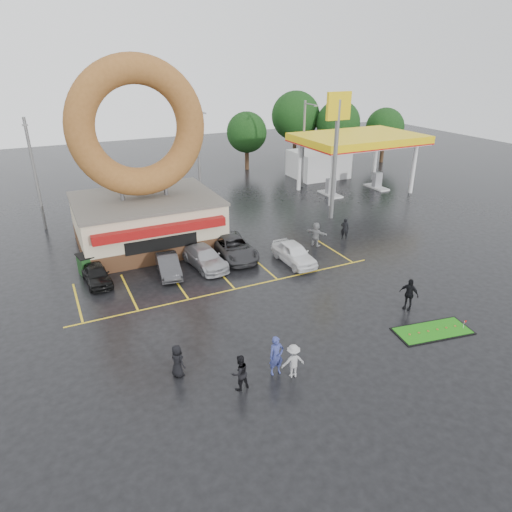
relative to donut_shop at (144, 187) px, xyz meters
name	(u,v)px	position (x,y,z in m)	size (l,w,h in m)	color
ground	(259,315)	(3.00, -12.97, -4.46)	(120.00, 120.00, 0.00)	black
donut_shop	(144,187)	(0.00, 0.00, 0.00)	(10.20, 8.70, 13.50)	#472B19
gas_station	(340,151)	(23.00, 7.97, -0.77)	(12.30, 13.65, 5.90)	silver
shell_sign	(337,133)	(16.00, -0.97, 2.91)	(2.20, 0.36, 10.60)	slate
streetlight_left	(35,172)	(-7.00, 6.95, 0.32)	(0.40, 2.21, 9.00)	slate
streetlight_mid	(199,154)	(7.00, 7.95, 0.32)	(0.40, 2.21, 9.00)	slate
streetlight_right	(304,142)	(19.00, 8.95, 0.32)	(0.40, 2.21, 9.00)	slate
tree_far_a	(338,123)	(29.00, 17.03, 0.72)	(5.60, 5.60, 8.00)	#332114
tree_far_b	(385,127)	(35.00, 15.03, 0.07)	(4.90, 4.90, 7.00)	#332114
tree_far_c	(296,116)	(25.00, 21.03, 1.37)	(6.30, 6.30, 9.00)	#332114
tree_far_d	(247,132)	(17.00, 19.03, 0.07)	(4.90, 4.90, 7.00)	#332114
car_black	(96,274)	(-4.56, -4.97, -3.85)	(1.45, 3.61, 1.23)	black
car_dgrey	(168,265)	(-0.10, -5.68, -3.84)	(1.33, 3.82, 1.26)	#323134
car_silver	(205,257)	(2.47, -5.59, -3.79)	(1.88, 4.62, 1.34)	#A4A5A9
car_grey	(233,247)	(4.87, -4.97, -3.74)	(2.41, 5.22, 1.45)	#313134
car_white	(294,253)	(8.26, -7.75, -3.75)	(1.69, 4.21, 1.43)	white
person_blue	(276,356)	(1.47, -17.84, -3.50)	(0.70, 0.46, 1.92)	navy
person_blackjkt	(240,373)	(-0.43, -18.07, -3.62)	(0.82, 0.64, 1.69)	black
person_hoodie	(293,361)	(2.05, -18.36, -3.64)	(1.07, 0.61, 1.65)	#97979A
person_bystander	(177,361)	(-2.60, -16.05, -3.67)	(0.78, 0.51, 1.59)	black
person_cameraman	(409,294)	(10.95, -16.01, -3.52)	(1.10, 0.46, 1.88)	black
person_walker_near	(316,234)	(11.30, -5.79, -3.54)	(1.72, 0.55, 1.85)	gray
person_walker_far	(345,229)	(14.06, -5.62, -3.60)	(0.63, 0.42, 1.73)	black
dumpster	(94,264)	(-4.50, -3.32, -3.81)	(1.80, 1.20, 1.30)	#1B461B
putting_green	(433,331)	(10.51, -18.42, -4.43)	(4.33, 2.41, 0.52)	black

